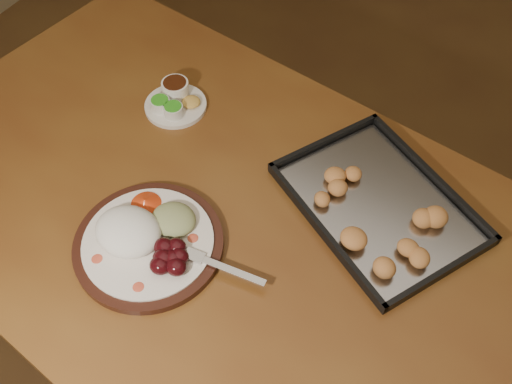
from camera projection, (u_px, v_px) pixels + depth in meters
The scene contains 5 objects.
ground at pixel (305, 293), 1.90m from camera, with size 4.00×4.00×0.00m, color brown.
dining_table at pixel (219, 233), 1.27m from camera, with size 1.61×1.10×0.75m.
dinner_plate at pixel (147, 238), 1.12m from camera, with size 0.40×0.30×0.07m.
condiment_saucer at pixel (174, 101), 1.36m from camera, with size 0.15×0.15×0.05m.
baking_tray at pixel (378, 203), 1.18m from camera, with size 0.49×0.45×0.04m.
Camera 1 is at (0.29, -0.84, 1.72)m, focal length 40.00 mm.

